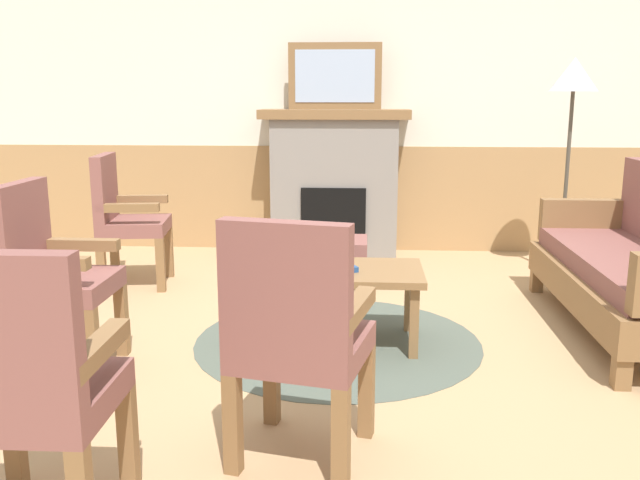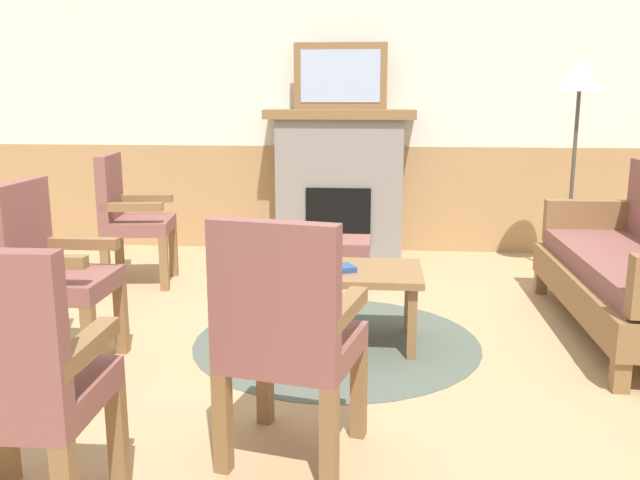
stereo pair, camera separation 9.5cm
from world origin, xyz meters
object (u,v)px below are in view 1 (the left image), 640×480
Objects in this scene: book_on_table at (339,269)px; floor_lamp_by_couch at (573,89)px; footstool at (340,249)px; armchair_front_left at (297,331)px; armchair_by_window_left at (49,268)px; armchair_near_fireplace at (124,214)px; couch at (635,268)px; armchair_front_center at (25,381)px; fireplace at (334,182)px; framed_picture at (335,76)px; coffee_table at (338,278)px.

floor_lamp_by_couch is (1.71, 1.71, 1.00)m from book_on_table.
footstool is 2.53m from armchair_front_left.
footstool is 0.41× the size of armchair_by_window_left.
armchair_near_fireplace is 0.58× the size of floor_lamp_by_couch.
floor_lamp_by_couch is at bearing 15.17° from footstool.
armchair_front_center is (-2.66, -2.13, 0.14)m from couch.
framed_picture reaches higher than fireplace.
framed_picture reaches higher than coffee_table.
couch is 1.88× the size of coffee_table.
armchair_front_center is 4.46m from floor_lamp_by_couch.
footstool is (0.09, -1.07, -0.37)m from fireplace.
armchair_front_left reaches higher than footstool.
fireplace is 1.62× the size of framed_picture.
footstool is (-1.79, 0.89, -0.11)m from couch.
armchair_front_center is (-0.87, -3.03, 0.25)m from footstool.
framed_picture is 2.95m from couch.
armchair_by_window_left is (-1.34, -2.73, -1.02)m from framed_picture.
couch is 3.41m from armchair_front_center.
armchair_by_window_left is at bearing -116.11° from fireplace.
fireplace reaches higher than couch.
armchair_by_window_left is (0.17, -1.60, 0.00)m from armchair_near_fireplace.
couch is 1.73m from floor_lamp_by_couch.
fireplace is 2.27m from coffee_table.
armchair_near_fireplace is (-1.51, -1.13, -1.02)m from framed_picture.
armchair_by_window_left is 0.58× the size of floor_lamp_by_couch.
book_on_table is at bearing -86.81° from framed_picture.
fireplace is 0.72× the size of couch.
framed_picture is 0.82× the size of armchair_by_window_left.
coffee_table is 5.41× the size of book_on_table.
armchair_front_center is at bearing -116.04° from coffee_table.
armchair_by_window_left is 1.60m from armchair_front_left.
armchair_front_left is at bearing -89.79° from fireplace.
armchair_by_window_left is (-1.43, -1.66, 0.25)m from footstool.
coffee_table is 2.40× the size of footstool.
floor_lamp_by_couch is at bearing 91.66° from couch.
armchair_front_center is (-0.90, -1.84, 0.15)m from coffee_table.
book_on_table is 0.11× the size of floor_lamp_by_couch.
footstool is at bearing 49.31° from armchair_by_window_left.
armchair_front_left is 0.95m from armchair_front_center.
couch is 10.15× the size of book_on_table.
armchair_near_fireplace is at bearing 144.16° from book_on_table.
framed_picture is at bearing 93.02° from coffee_table.
fireplace is 2.73m from couch.
armchair_near_fireplace is at bearing -170.99° from floor_lamp_by_couch.
fireplace reaches higher than armchair_front_left.
couch is 4.50× the size of footstool.
armchair_near_fireplace and armchair_by_window_left have the same top height.
armchair_front_left is (1.35, -0.85, 0.00)m from armchair_by_window_left.
framed_picture is at bearing 93.19° from book_on_table.
floor_lamp_by_couch is (-0.04, 1.37, 1.05)m from couch.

